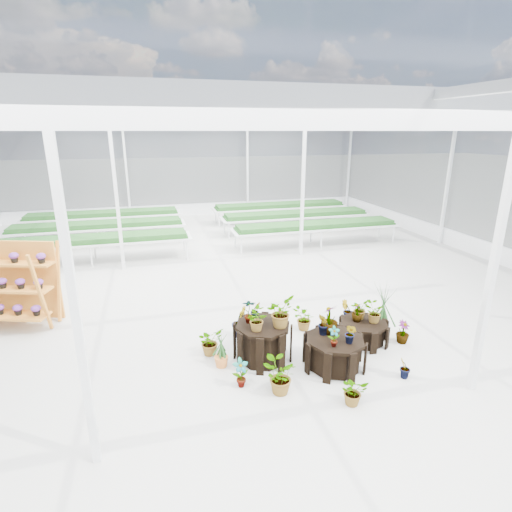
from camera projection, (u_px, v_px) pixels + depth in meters
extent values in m
plane|color=gray|center=(245.00, 310.00, 9.76)|extent=(24.00, 24.00, 0.00)
cylinder|color=black|center=(263.00, 342.00, 7.58)|extent=(1.39, 1.39, 0.73)
cylinder|color=black|center=(334.00, 353.00, 7.35)|extent=(1.26, 1.26, 0.59)
cylinder|color=black|center=(363.00, 332.00, 8.26)|extent=(1.10, 1.10, 0.45)
imported|color=#1E481C|center=(249.00, 311.00, 7.47)|extent=(0.30, 0.24, 0.49)
imported|color=#1E481C|center=(280.00, 312.00, 7.33)|extent=(0.67, 0.68, 0.57)
imported|color=#1E481C|center=(256.00, 310.00, 7.63)|extent=(0.23, 0.20, 0.36)
imported|color=#1E481C|center=(256.00, 320.00, 7.20)|extent=(0.43, 0.46, 0.42)
imported|color=#1E481C|center=(324.00, 324.00, 7.31)|extent=(0.25, 0.28, 0.44)
imported|color=#1E481C|center=(351.00, 334.00, 7.02)|extent=(0.23, 0.25, 0.38)
imported|color=#1E481C|center=(330.00, 319.00, 7.37)|extent=(0.42, 0.42, 0.56)
imported|color=#1E481C|center=(334.00, 337.00, 6.93)|extent=(0.22, 0.17, 0.38)
imported|color=#1E481C|center=(357.00, 312.00, 8.17)|extent=(0.30, 0.30, 0.40)
imported|color=#1E481C|center=(374.00, 313.00, 8.11)|extent=(0.51, 0.50, 0.43)
imported|color=#1E481C|center=(360.00, 309.00, 8.28)|extent=(0.51, 0.49, 0.43)
imported|color=#1E481C|center=(241.00, 373.00, 6.77)|extent=(0.30, 0.21, 0.53)
imported|color=#1E481C|center=(210.00, 341.00, 7.79)|extent=(0.63, 0.61, 0.54)
imported|color=#1E481C|center=(279.00, 377.00, 6.60)|extent=(0.69, 0.65, 0.61)
imported|color=#1E481C|center=(353.00, 391.00, 6.36)|extent=(0.45, 0.39, 0.47)
imported|color=#1E481C|center=(405.00, 368.00, 7.03)|extent=(0.28, 0.26, 0.41)
imported|color=#1E481C|center=(403.00, 332.00, 8.21)|extent=(0.34, 0.34, 0.48)
imported|color=#1E481C|center=(347.00, 311.00, 9.16)|extent=(0.29, 0.23, 0.51)
imported|color=#1E481C|center=(304.00, 319.00, 8.73)|extent=(0.61, 0.60, 0.52)
imported|color=#1E481C|center=(240.00, 321.00, 8.47)|extent=(0.47, 0.47, 0.67)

